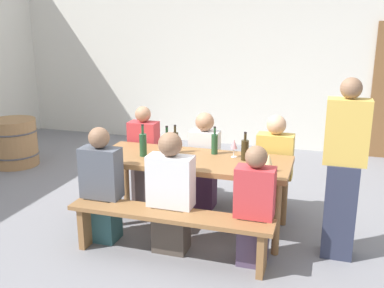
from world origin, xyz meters
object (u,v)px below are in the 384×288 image
object	(u,v)px
seated_guest_near_1	(171,196)
wine_barrel	(14,142)
tasting_table	(192,166)
wine_bottle_3	(245,150)
wine_bottle_0	(175,142)
standing_host	(343,173)
seated_guest_near_0	(102,188)
wine_bottle_4	(167,145)
wine_glass_2	(172,150)
wine_glass_1	(234,145)
seated_guest_far_2	(274,169)
bench_far	(209,174)
wine_bottle_2	(215,144)
bench_near	(169,222)
seated_guest_near_2	(254,209)
seated_guest_far_1	(204,162)
wine_glass_0	(269,160)
wine_bottle_1	(143,144)
seated_guest_far_0	(144,156)

from	to	relation	value
seated_guest_near_1	wine_barrel	distance (m)	3.57
tasting_table	wine_bottle_3	xyz separation A→B (m)	(0.52, 0.10, 0.19)
wine_bottle_0	standing_host	xyz separation A→B (m)	(1.68, -0.30, -0.07)
wine_bottle_3	seated_guest_near_0	size ratio (longest dim) A/B	0.25
wine_bottle_4	wine_glass_2	size ratio (longest dim) A/B	1.88
wine_glass_1	seated_guest_far_2	bearing A→B (deg)	44.89
wine_glass_2	seated_guest_near_0	distance (m)	0.77
wine_bottle_4	wine_glass_1	bearing A→B (deg)	13.60
bench_far	seated_guest_near_0	size ratio (longest dim) A/B	1.65
wine_bottle_2	standing_host	world-z (taller)	standing_host
wine_bottle_0	standing_host	distance (m)	1.71
tasting_table	wine_bottle_3	world-z (taller)	wine_bottle_3
standing_host	seated_guest_near_0	bearing A→B (deg)	9.66
bench_near	seated_guest_far_2	world-z (taller)	seated_guest_far_2
standing_host	wine_barrel	size ratio (longest dim) A/B	2.34
wine_bottle_3	seated_guest_near_1	xyz separation A→B (m)	(-0.55, -0.64, -0.31)
seated_guest_near_2	wine_barrel	size ratio (longest dim) A/B	1.55
seated_guest_near_1	seated_guest_near_0	bearing A→B (deg)	90.00
seated_guest_near_0	bench_near	bearing A→B (deg)	-101.42
wine_bottle_0	seated_guest_far_1	distance (m)	0.56
tasting_table	seated_guest_near_0	xyz separation A→B (m)	(-0.74, -0.54, -0.13)
wine_glass_0	wine_glass_2	bearing A→B (deg)	177.75
bench_near	wine_bottle_3	size ratio (longest dim) A/B	6.53
wine_bottle_1	wine_glass_2	size ratio (longest dim) A/B	1.99
seated_guest_far_2	wine_glass_0	bearing A→B (deg)	2.33
wine_bottle_1	wine_bottle_4	size ratio (longest dim) A/B	1.06
wine_bottle_2	wine_glass_1	distance (m)	0.23
wine_bottle_0	wine_glass_1	bearing A→B (deg)	3.11
wine_glass_2	seated_guest_near_1	world-z (taller)	seated_guest_near_1
wine_glass_2	seated_guest_far_0	size ratio (longest dim) A/B	0.15
wine_bottle_2	standing_host	distance (m)	1.33
wine_glass_2	seated_guest_far_1	distance (m)	0.78
seated_guest_near_2	wine_barrel	world-z (taller)	seated_guest_near_2
wine_glass_2	standing_host	size ratio (longest dim) A/B	0.10
seated_guest_far_0	wine_bottle_1	bearing A→B (deg)	23.24
bench_near	seated_guest_far_2	bearing A→B (deg)	57.86
wine_glass_2	seated_guest_near_2	world-z (taller)	seated_guest_near_2
wine_bottle_1	seated_guest_near_0	size ratio (longest dim) A/B	0.29
bench_far	seated_guest_far_2	xyz separation A→B (m)	(0.77, -0.15, 0.19)
bench_near	seated_guest_far_0	size ratio (longest dim) A/B	1.64
tasting_table	seated_guest_near_1	world-z (taller)	seated_guest_near_1
standing_host	bench_near	bearing A→B (deg)	19.84
bench_far	wine_bottle_0	world-z (taller)	wine_bottle_0
seated_guest_far_1	seated_guest_far_2	world-z (taller)	seated_guest_far_2
wine_bottle_1	wine_bottle_0	bearing A→B (deg)	37.00
seated_guest_near_1	seated_guest_far_1	size ratio (longest dim) A/B	1.03
seated_guest_far_1	tasting_table	bearing A→B (deg)	2.15
seated_guest_near_0	wine_bottle_4	bearing A→B (deg)	-41.17
wine_bottle_2	wine_glass_2	size ratio (longest dim) A/B	1.73
wine_glass_0	wine_bottle_4	bearing A→B (deg)	169.63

